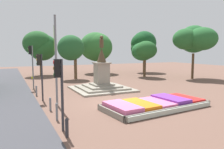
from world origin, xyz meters
The scene contains 17 objects.
ground_plane centered at (0.00, 0.00, 0.00)m, with size 80.21×80.21×0.00m, color brown.
flower_planter centered at (1.48, -2.15, 0.24)m, with size 7.01×3.58×0.56m.
statue_monument centered at (0.99, 5.30, 0.81)m, with size 5.12×5.12×4.95m.
traffic_light_near_crossing centered at (-4.76, -3.51, 2.28)m, with size 0.41×0.30×3.24m.
traffic_light_mid_block centered at (-4.69, 3.09, 2.36)m, with size 0.41×0.30×3.36m.
traffic_light_far_corner centered at (-4.72, 8.68, 2.78)m, with size 0.41×0.29×4.06m.
banner_pole centered at (-3.94, 1.25, 3.10)m, with size 0.14×0.64×5.86m.
kerb_bollard_south centered at (-4.67, -4.32, 0.43)m, with size 0.16×0.16×0.82m.
kerb_bollard_mid_a centered at (-4.59, -1.92, 0.49)m, with size 0.13×0.13×0.93m.
kerb_bollard_mid_b centered at (-4.57, 0.10, 0.43)m, with size 0.14×0.14×0.82m.
kerb_bollard_north centered at (-4.78, 5.04, 0.44)m, with size 0.14×0.14×0.83m.
park_tree_far_left centered at (13.71, 17.50, 4.57)m, with size 4.48×4.16×6.81m.
park_tree_behind_statue centered at (-2.23, 20.00, 4.28)m, with size 4.77×4.25×6.38m.
park_tree_far_right centered at (10.09, 11.93, 3.55)m, with size 3.01×3.82×4.88m.
park_tree_street_side centered at (14.91, 7.73, 5.06)m, with size 5.18×5.20×6.86m.
park_tree_mid_canopy centered at (6.07, 19.43, 4.18)m, with size 4.99×5.44×6.48m.
park_tree_distant centered at (0.61, 14.04, 4.06)m, with size 3.36×3.43×5.53m.
Camera 1 is at (-6.79, -13.04, 3.61)m, focal length 35.00 mm.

